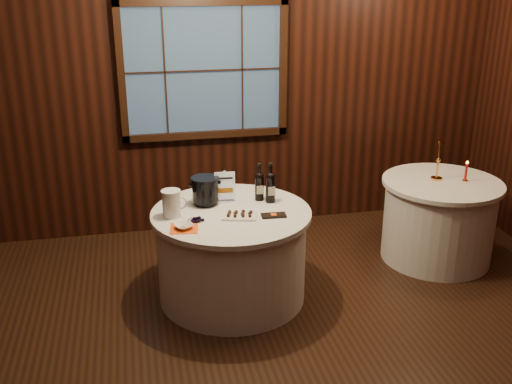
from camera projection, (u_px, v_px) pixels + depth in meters
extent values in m
plane|color=black|center=(258.00, 369.00, 4.11)|extent=(6.00, 6.00, 0.00)
cube|color=black|center=(204.00, 85.00, 5.87)|extent=(6.00, 0.02, 3.00)
cube|color=#344C6D|center=(204.00, 70.00, 5.79)|extent=(1.50, 0.01, 1.20)
cylinder|color=silver|center=(232.00, 257.00, 4.90)|extent=(1.20, 1.20, 0.73)
cylinder|color=silver|center=(231.00, 213.00, 4.76)|extent=(1.28, 1.28, 0.04)
cylinder|color=silver|center=(438.00, 222.00, 5.56)|extent=(1.00, 1.00, 0.73)
cylinder|color=silver|center=(443.00, 183.00, 5.43)|extent=(1.08, 1.08, 0.04)
cube|color=silver|center=(225.00, 201.00, 4.95)|extent=(0.15, 0.09, 0.01)
cube|color=silver|center=(225.00, 185.00, 4.90)|extent=(0.02, 0.01, 0.26)
cube|color=white|center=(225.00, 186.00, 4.89)|extent=(0.17, 0.02, 0.24)
cylinder|color=black|center=(259.00, 188.00, 4.95)|extent=(0.08, 0.08, 0.20)
sphere|color=black|center=(259.00, 177.00, 4.92)|extent=(0.08, 0.08, 0.08)
cylinder|color=black|center=(259.00, 170.00, 4.90)|extent=(0.03, 0.03, 0.09)
cylinder|color=black|center=(259.00, 165.00, 4.88)|extent=(0.03, 0.03, 0.02)
cube|color=beige|center=(260.00, 190.00, 4.92)|extent=(0.06, 0.01, 0.07)
cylinder|color=black|center=(270.00, 190.00, 4.91)|extent=(0.08, 0.08, 0.22)
sphere|color=black|center=(271.00, 177.00, 4.87)|extent=(0.08, 0.08, 0.08)
cylinder|color=black|center=(271.00, 170.00, 4.85)|extent=(0.03, 0.03, 0.10)
cylinder|color=black|center=(271.00, 164.00, 4.83)|extent=(0.03, 0.03, 0.02)
cube|color=beige|center=(272.00, 191.00, 4.87)|extent=(0.06, 0.00, 0.08)
cylinder|color=black|center=(206.00, 203.00, 4.89)|extent=(0.16, 0.16, 0.03)
cylinder|color=black|center=(205.00, 190.00, 4.85)|extent=(0.21, 0.21, 0.18)
cylinder|color=black|center=(205.00, 179.00, 4.81)|extent=(0.23, 0.23, 0.02)
cube|color=white|center=(239.00, 216.00, 4.64)|extent=(0.30, 0.24, 0.02)
cube|color=black|center=(274.00, 215.00, 4.65)|extent=(0.20, 0.11, 0.02)
cylinder|color=#332812|center=(188.00, 220.00, 4.54)|extent=(0.07, 0.01, 0.03)
cylinder|color=silver|center=(171.00, 204.00, 4.62)|extent=(0.14, 0.14, 0.20)
cylinder|color=silver|center=(171.00, 191.00, 4.58)|extent=(0.15, 0.15, 0.01)
torus|color=silver|center=(180.00, 202.00, 4.63)|extent=(0.10, 0.03, 0.10)
cube|color=#E35013|center=(184.00, 228.00, 4.44)|extent=(0.23, 0.23, 0.00)
imported|color=white|center=(184.00, 226.00, 4.43)|extent=(0.18, 0.18, 0.03)
cylinder|color=gold|center=(436.00, 178.00, 5.46)|extent=(0.10, 0.10, 0.02)
cylinder|color=gold|center=(438.00, 161.00, 5.40)|extent=(0.02, 0.02, 0.32)
cylinder|color=gold|center=(440.00, 142.00, 5.34)|extent=(0.05, 0.05, 0.03)
cylinder|color=gold|center=(465.00, 181.00, 5.41)|extent=(0.05, 0.05, 0.01)
cylinder|color=#AF0F0D|center=(466.00, 172.00, 5.38)|extent=(0.02, 0.02, 0.16)
sphere|color=#FFB23F|center=(467.00, 162.00, 5.35)|extent=(0.02, 0.02, 0.02)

